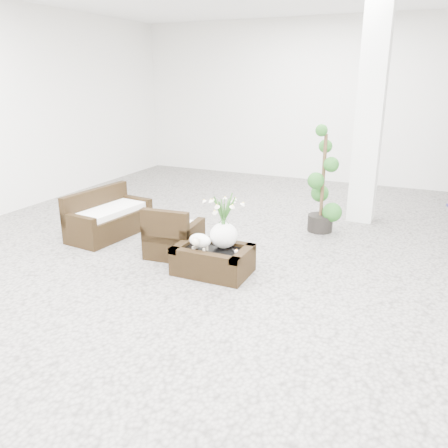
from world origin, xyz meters
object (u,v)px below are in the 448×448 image
at_px(coffee_table, 213,261).
at_px(loveseat, 109,213).
at_px(armchair, 174,230).
at_px(topiary, 323,180).

relative_size(coffee_table, loveseat, 0.70).
xyz_separation_m(armchair, loveseat, (-1.29, 0.28, -0.00)).
relative_size(coffee_table, topiary, 0.56).
bearing_deg(armchair, coffee_table, 151.18).
bearing_deg(loveseat, topiary, -55.85).
bearing_deg(coffee_table, armchair, 156.17).
distance_m(coffee_table, armchair, 0.82).
height_order(loveseat, topiary, topiary).
bearing_deg(armchair, topiary, -135.97).
height_order(armchair, topiary, topiary).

